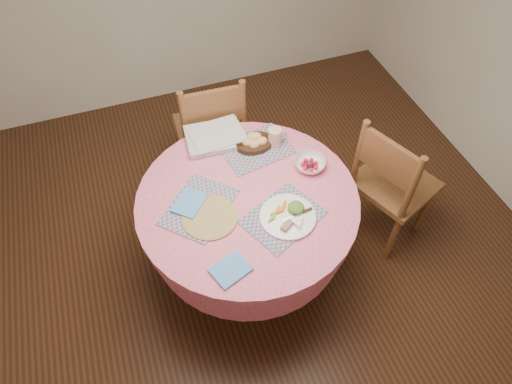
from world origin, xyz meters
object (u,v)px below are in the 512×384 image
dining_table (248,219)px  chair_right (391,183)px  wicker_trivet (210,217)px  bread_bowl (254,142)px  latte_mug (275,137)px  chair_back (212,131)px  fruit_bowl (310,164)px  dinner_plate (289,216)px

dining_table → chair_right: chair_right is taller
dining_table → wicker_trivet: wicker_trivet is taller
wicker_trivet → bread_bowl: bearing=46.7°
wicker_trivet → latte_mug: size_ratio=2.56×
chair_back → wicker_trivet: bearing=77.3°
chair_right → fruit_bowl: bearing=55.5°
latte_mug → dinner_plate: bearing=-103.5°
chair_back → dinner_plate: size_ratio=3.36×
fruit_bowl → latte_mug: bearing=116.4°
chair_back → bread_bowl: bearing=111.9°
chair_right → wicker_trivet: 1.20m
dining_table → latte_mug: (0.29, 0.34, 0.26)m
wicker_trivet → dinner_plate: dinner_plate is taller
chair_back → dinner_plate: 1.07m
chair_right → wicker_trivet: (-1.18, -0.04, 0.23)m
dining_table → fruit_bowl: 0.48m
chair_right → wicker_trivet: chair_right is taller
chair_right → dinner_plate: bearing=80.9°
dinner_plate → fruit_bowl: 0.39m
fruit_bowl → bread_bowl: bearing=131.4°
dining_table → chair_back: size_ratio=1.23×
wicker_trivet → dining_table: bearing=14.9°
wicker_trivet → dinner_plate: (0.40, -0.15, 0.01)m
bread_bowl → fruit_bowl: (0.24, -0.28, -0.01)m
bread_bowl → chair_back: bearing=108.8°
chair_right → latte_mug: bearing=38.9°
dining_table → wicker_trivet: 0.31m
bread_bowl → latte_mug: 0.13m
bread_bowl → dinner_plate: bearing=-90.9°
chair_back → dinner_plate: (0.15, -1.03, 0.24)m
chair_right → latte_mug: size_ratio=8.54×
chair_right → bread_bowl: 0.91m
wicker_trivet → chair_right: bearing=2.0°
dinner_plate → bread_bowl: 0.58m
dining_table → latte_mug: bearing=49.0°
dinner_plate → bread_bowl: bread_bowl is taller
dinner_plate → latte_mug: latte_mug is taller
chair_right → dinner_plate: chair_right is taller
chair_right → latte_mug: chair_right is taller
chair_right → chair_back: chair_back is taller
wicker_trivet → bread_bowl: 0.59m
dinner_plate → fruit_bowl: (0.25, 0.30, 0.01)m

